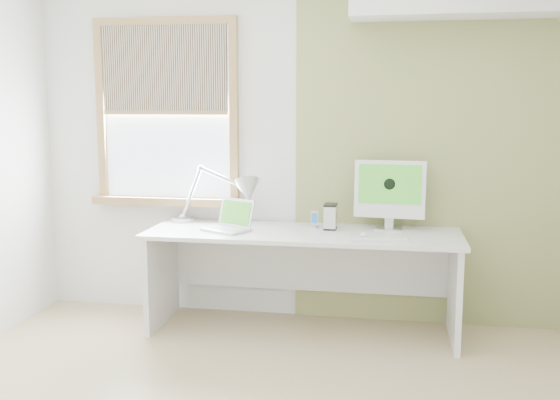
% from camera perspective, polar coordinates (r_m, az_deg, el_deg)
% --- Properties ---
extents(room, '(4.04, 3.54, 2.64)m').
position_cam_1_polar(room, '(3.08, -3.41, 2.65)').
color(room, tan).
rests_on(room, ground).
extents(accent_wall, '(2.00, 0.02, 2.60)m').
position_cam_1_polar(accent_wall, '(4.74, 13.52, 4.50)').
color(accent_wall, '#92975A').
rests_on(accent_wall, room).
extents(window, '(1.20, 0.14, 1.42)m').
position_cam_1_polar(window, '(5.00, -10.10, 7.61)').
color(window, '#A07742').
rests_on(window, room).
extents(desk, '(2.20, 0.70, 0.73)m').
position_cam_1_polar(desk, '(4.60, 2.12, -5.06)').
color(desk, silver).
rests_on(desk, room).
extents(desk_lamp, '(0.76, 0.31, 0.43)m').
position_cam_1_polar(desk_lamp, '(4.73, -4.00, 0.54)').
color(desk_lamp, silver).
rests_on(desk_lamp, desk).
extents(laptop, '(0.39, 0.37, 0.22)m').
position_cam_1_polar(laptop, '(4.55, -4.45, -2.01)').
color(laptop, silver).
rests_on(laptop, desk).
extents(phone_dock, '(0.07, 0.07, 0.12)m').
position_cam_1_polar(phone_dock, '(4.63, 3.08, -2.06)').
color(phone_dock, silver).
rests_on(phone_dock, desk).
extents(external_drive, '(0.09, 0.14, 0.18)m').
position_cam_1_polar(external_drive, '(4.58, 4.52, -1.48)').
color(external_drive, silver).
rests_on(external_drive, desk).
extents(imac, '(0.51, 0.18, 0.49)m').
position_cam_1_polar(imac, '(4.61, 9.75, 0.82)').
color(imac, silver).
rests_on(imac, desk).
extents(keyboard, '(0.40, 0.16, 0.02)m').
position_cam_1_polar(keyboard, '(4.23, 8.89, -3.52)').
color(keyboard, white).
rests_on(keyboard, desk).
extents(mouse, '(0.08, 0.11, 0.03)m').
position_cam_1_polar(mouse, '(4.35, 7.51, -3.06)').
color(mouse, white).
rests_on(mouse, desk).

